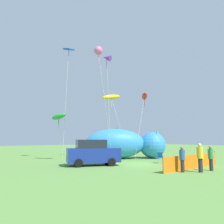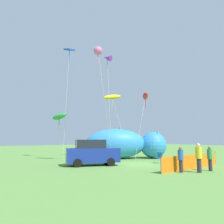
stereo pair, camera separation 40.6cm
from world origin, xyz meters
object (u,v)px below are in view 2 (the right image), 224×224
at_px(spectator_in_green_shirt, 199,156).
at_px(kite_blue_box, 69,52).
at_px(parked_car, 92,153).
at_px(folding_chair, 159,157).
at_px(kite_pink_octopus, 98,51).
at_px(kite_yellow_hero, 112,97).
at_px(kite_red_lizard, 145,96).
at_px(inflatable_cat, 125,145).
at_px(spectator_in_red_shirt, 181,158).
at_px(kite_purple_delta, 107,59).
at_px(kite_green_fish, 59,117).
at_px(spectator_in_white_shirt, 210,157).

distance_m(spectator_in_green_shirt, kite_blue_box, 17.21).
distance_m(parked_car, spectator_in_green_shirt, 8.15).
height_order(folding_chair, kite_pink_octopus, kite_pink_octopus).
distance_m(kite_yellow_hero, kite_blue_box, 7.68).
distance_m(parked_car, kite_red_lizard, 10.73).
relative_size(kite_pink_octopus, kite_red_lizard, 1.42).
distance_m(inflatable_cat, kite_yellow_hero, 6.88).
bearing_deg(folding_chair, inflatable_cat, -99.42).
height_order(spectator_in_red_shirt, kite_pink_octopus, kite_pink_octopus).
xyz_separation_m(spectator_in_green_shirt, kite_purple_delta, (1.03, 11.80, 10.44)).
bearing_deg(folding_chair, kite_green_fish, -57.74).
bearing_deg(kite_purple_delta, inflatable_cat, -42.98).
bearing_deg(spectator_in_green_shirt, kite_blue_box, 103.50).
distance_m(parked_car, kite_yellow_hero, 11.43).
bearing_deg(kite_purple_delta, kite_yellow_hero, 42.54).
xyz_separation_m(folding_chair, spectator_in_green_shirt, (-2.10, -5.24, 0.46)).
bearing_deg(inflatable_cat, parked_car, -124.54).
height_order(spectator_in_white_shirt, kite_blue_box, kite_blue_box).
relative_size(spectator_in_white_shirt, kite_blue_box, 0.14).
height_order(kite_red_lizard, kite_blue_box, kite_blue_box).
relative_size(kite_green_fish, kite_red_lizard, 0.66).
height_order(folding_chair, spectator_in_red_shirt, spectator_in_red_shirt).
xyz_separation_m(kite_red_lizard, kite_yellow_hero, (-1.70, 4.21, 0.35)).
height_order(parked_car, kite_blue_box, kite_blue_box).
distance_m(inflatable_cat, kite_pink_octopus, 10.33).
xyz_separation_m(spectator_in_red_shirt, kite_purple_delta, (1.91, 11.06, 10.55)).
bearing_deg(kite_green_fish, parked_car, -85.63).
bearing_deg(inflatable_cat, spectator_in_red_shirt, -80.98).
xyz_separation_m(spectator_in_red_shirt, kite_green_fish, (-3.19, 12.50, 3.55)).
bearing_deg(kite_pink_octopus, kite_blue_box, 96.51).
relative_size(inflatable_cat, kite_green_fish, 1.80).
bearing_deg(parked_car, kite_blue_box, 106.48).
xyz_separation_m(inflatable_cat, kite_purple_delta, (-1.44, 1.34, 9.96)).
relative_size(spectator_in_white_shirt, kite_red_lizard, 0.22).
relative_size(spectator_in_red_shirt, kite_green_fish, 0.33).
xyz_separation_m(spectator_in_white_shirt, kite_purple_delta, (-0.20, 11.86, 10.55)).
relative_size(folding_chair, inflatable_cat, 0.10).
relative_size(spectator_in_green_shirt, kite_red_lizard, 0.25).
bearing_deg(folding_chair, spectator_in_green_shirt, 62.75).
distance_m(spectator_in_green_shirt, kite_yellow_hero, 15.59).
xyz_separation_m(spectator_in_red_shirt, kite_red_lizard, (5.81, 8.87, 6.20)).
bearing_deg(kite_blue_box, kite_pink_octopus, -83.49).
bearing_deg(kite_yellow_hero, inflatable_cat, -102.79).
height_order(kite_purple_delta, kite_blue_box, kite_blue_box).
height_order(folding_chair, kite_blue_box, kite_blue_box).
relative_size(inflatable_cat, kite_pink_octopus, 0.83).
distance_m(folding_chair, spectator_in_red_shirt, 5.41).
bearing_deg(kite_green_fish, kite_pink_octopus, -73.81).
bearing_deg(kite_purple_delta, kite_red_lizard, -29.28).
xyz_separation_m(spectator_in_white_shirt, spectator_in_red_shirt, (-2.12, 0.80, -0.00)).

